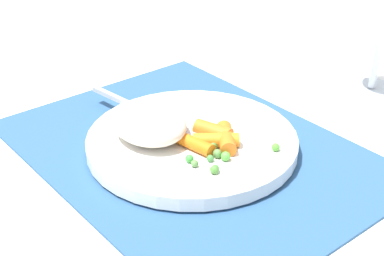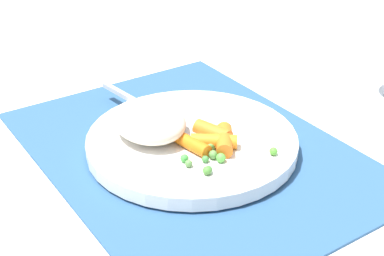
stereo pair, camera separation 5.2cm
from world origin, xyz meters
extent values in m
plane|color=white|center=(0.00, 0.00, 0.00)|extent=(2.40, 2.40, 0.00)
cube|color=#2D5684|center=(0.00, 0.00, 0.00)|extent=(0.41, 0.30, 0.01)
cylinder|color=white|center=(0.00, 0.00, 0.01)|extent=(0.23, 0.23, 0.01)
ellipsoid|color=beige|center=(-0.03, -0.04, 0.04)|extent=(0.09, 0.07, 0.04)
cylinder|color=orange|center=(0.02, 0.01, 0.03)|extent=(0.04, 0.03, 0.02)
cylinder|color=orange|center=(0.04, 0.02, 0.03)|extent=(0.05, 0.04, 0.02)
cylinder|color=orange|center=(0.02, -0.02, 0.03)|extent=(0.05, 0.02, 0.01)
cylinder|color=orange|center=(0.03, 0.01, 0.03)|extent=(0.04, 0.05, 0.02)
sphere|color=#4C8D37|center=(0.07, -0.03, 0.03)|extent=(0.01, 0.01, 0.01)
sphere|color=#529A3C|center=(0.04, 0.00, 0.03)|extent=(0.01, 0.01, 0.01)
sphere|color=#59B641|center=(0.06, -0.01, 0.03)|extent=(0.01, 0.01, 0.01)
sphere|color=#52A534|center=(0.08, 0.05, 0.03)|extent=(0.01, 0.01, 0.01)
sphere|color=#549140|center=(0.04, 0.01, 0.03)|extent=(0.01, 0.01, 0.01)
sphere|color=#4B9D46|center=(0.07, -0.03, 0.02)|extent=(0.01, 0.01, 0.01)
sphere|color=#559738|center=(0.02, 0.00, 0.03)|extent=(0.01, 0.01, 0.01)
sphere|color=#54A532|center=(0.02, 0.03, 0.02)|extent=(0.01, 0.01, 0.01)
sphere|color=#468D41|center=(0.05, -0.02, 0.02)|extent=(0.01, 0.01, 0.01)
sphere|color=#5A8E44|center=(0.05, -0.01, 0.03)|extent=(0.01, 0.01, 0.01)
sphere|color=#598C46|center=(0.05, -0.04, 0.02)|extent=(0.01, 0.01, 0.01)
sphere|color=green|center=(0.04, -0.04, 0.03)|extent=(0.01, 0.01, 0.01)
sphere|color=green|center=(0.02, 0.02, 0.02)|extent=(0.01, 0.01, 0.01)
cube|color=#BBBBBB|center=(0.01, 0.00, 0.02)|extent=(0.05, 0.02, 0.01)
cube|color=#BBBBBB|center=(-0.09, -0.01, 0.02)|extent=(0.16, 0.03, 0.01)
cylinder|color=silver|center=(0.03, 0.29, 0.00)|extent=(0.07, 0.07, 0.00)
cylinder|color=silver|center=(0.03, 0.29, 0.04)|extent=(0.01, 0.01, 0.07)
camera|label=1|loc=(0.42, -0.34, 0.34)|focal=53.95mm
camera|label=2|loc=(0.45, -0.30, 0.34)|focal=53.95mm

